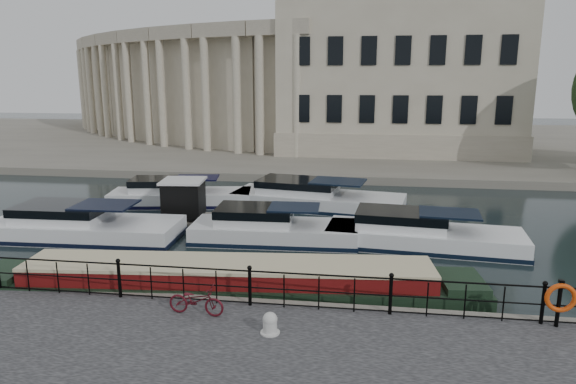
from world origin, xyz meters
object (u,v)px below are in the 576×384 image
object	(u,v)px
mooring_bollard	(270,323)
harbour_hut	(184,202)
bicycle	(196,300)
narrowboat	(228,286)
life_ring_post	(560,299)

from	to	relation	value
mooring_bollard	harbour_hut	bearing A→B (deg)	118.79
bicycle	harbour_hut	world-z (taller)	harbour_hut
narrowboat	mooring_bollard	bearing A→B (deg)	-63.68
mooring_bollard	harbour_hut	world-z (taller)	harbour_hut
bicycle	narrowboat	size ratio (longest dim) A/B	0.10
life_ring_post	harbour_hut	xyz separation A→B (m)	(-13.94, 10.38, -0.42)
life_ring_post	harbour_hut	size ratio (longest dim) A/B	0.44
mooring_bollard	life_ring_post	distance (m)	7.62
bicycle	life_ring_post	size ratio (longest dim) A/B	1.22
bicycle	harbour_hut	distance (m)	11.79
harbour_hut	bicycle	bearing A→B (deg)	-75.25
mooring_bollard	narrowboat	world-z (taller)	narrowboat
life_ring_post	narrowboat	world-z (taller)	life_ring_post
narrowboat	harbour_hut	size ratio (longest dim) A/B	5.52
narrowboat	harbour_hut	world-z (taller)	harbour_hut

